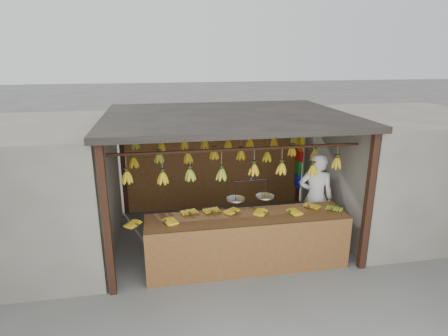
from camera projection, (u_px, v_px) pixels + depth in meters
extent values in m
plane|color=#5B5B57|center=(227.00, 236.00, 7.33)|extent=(80.00, 80.00, 0.00)
cube|color=black|center=(107.00, 223.00, 5.25)|extent=(0.10, 0.10, 2.30)
cube|color=black|center=(368.00, 203.00, 5.92)|extent=(0.10, 0.10, 2.30)
cube|color=black|center=(123.00, 163.00, 8.07)|extent=(0.10, 0.10, 2.30)
cube|color=black|center=(299.00, 155.00, 8.74)|extent=(0.10, 0.10, 2.30)
cube|color=black|center=(227.00, 116.00, 6.64)|extent=(4.30, 3.30, 0.10)
cylinder|color=black|center=(239.00, 149.00, 5.80)|extent=(4.00, 0.05, 0.05)
cylinder|color=black|center=(227.00, 136.00, 6.74)|extent=(4.00, 0.05, 0.05)
cylinder|color=black|center=(218.00, 126.00, 7.68)|extent=(4.00, 0.05, 0.05)
cube|color=brown|center=(215.00, 169.00, 8.48)|extent=(4.00, 0.06, 1.80)
cube|color=slate|center=(20.00, 192.00, 6.39)|extent=(3.00, 3.00, 2.30)
cube|color=slate|center=(401.00, 170.00, 7.60)|extent=(3.00, 3.00, 2.30)
cube|color=brown|center=(247.00, 218.00, 6.07)|extent=(3.29, 0.73, 0.08)
cube|color=brown|center=(252.00, 252.00, 5.85)|extent=(3.29, 0.04, 0.90)
cube|color=black|center=(152.00, 262.00, 5.64)|extent=(0.07, 0.07, 0.82)
cube|color=black|center=(342.00, 244.00, 6.16)|extent=(0.07, 0.07, 0.82)
cube|color=black|center=(152.00, 242.00, 6.24)|extent=(0.07, 0.07, 0.82)
cube|color=black|center=(326.00, 228.00, 6.76)|extent=(0.07, 0.07, 0.82)
ellipsoid|color=gold|center=(138.00, 225.00, 5.68)|extent=(0.30, 0.28, 0.06)
ellipsoid|color=gold|center=(165.00, 223.00, 5.76)|extent=(0.29, 0.25, 0.06)
ellipsoid|color=gold|center=(191.00, 214.00, 6.07)|extent=(0.24, 0.28, 0.06)
ellipsoid|color=gold|center=(213.00, 212.00, 6.14)|extent=(0.23, 0.27, 0.06)
ellipsoid|color=gold|center=(236.00, 213.00, 6.12)|extent=(0.29, 0.30, 0.06)
ellipsoid|color=gold|center=(265.00, 213.00, 6.10)|extent=(0.30, 0.28, 0.06)
ellipsoid|color=gold|center=(290.00, 213.00, 6.11)|extent=(0.28, 0.23, 0.06)
ellipsoid|color=gold|center=(309.00, 207.00, 6.33)|extent=(0.30, 0.29, 0.06)
ellipsoid|color=#92A523|center=(333.00, 210.00, 6.22)|extent=(0.29, 0.30, 0.06)
ellipsoid|color=gold|center=(127.00, 177.00, 5.64)|extent=(0.16, 0.16, 0.28)
ellipsoid|color=gold|center=(163.00, 178.00, 5.71)|extent=(0.16, 0.16, 0.28)
ellipsoid|color=#92A523|center=(190.00, 175.00, 5.79)|extent=(0.16, 0.16, 0.28)
ellipsoid|color=#92A523|center=(221.00, 175.00, 5.86)|extent=(0.16, 0.16, 0.28)
ellipsoid|color=gold|center=(254.00, 170.00, 5.96)|extent=(0.16, 0.16, 0.28)
ellipsoid|color=gold|center=(281.00, 169.00, 6.00)|extent=(0.16, 0.16, 0.28)
ellipsoid|color=gold|center=(313.00, 170.00, 6.17)|extent=(0.16, 0.16, 0.28)
ellipsoid|color=gold|center=(337.00, 163.00, 6.23)|extent=(0.16, 0.16, 0.28)
ellipsoid|color=gold|center=(134.00, 163.00, 6.59)|extent=(0.16, 0.16, 0.28)
ellipsoid|color=#92A523|center=(159.00, 158.00, 6.62)|extent=(0.16, 0.16, 0.28)
ellipsoid|color=gold|center=(188.00, 158.00, 6.73)|extent=(0.16, 0.16, 0.28)
ellipsoid|color=gold|center=(214.00, 154.00, 6.80)|extent=(0.16, 0.16, 0.28)
ellipsoid|color=gold|center=(241.00, 155.00, 6.91)|extent=(0.16, 0.16, 0.28)
ellipsoid|color=gold|center=(267.00, 157.00, 6.99)|extent=(0.16, 0.16, 0.28)
ellipsoid|color=gold|center=(292.00, 151.00, 7.07)|extent=(0.16, 0.16, 0.28)
ellipsoid|color=gold|center=(315.00, 154.00, 7.13)|extent=(0.16, 0.16, 0.28)
ellipsoid|color=#92A523|center=(135.00, 145.00, 7.48)|extent=(0.16, 0.16, 0.28)
ellipsoid|color=gold|center=(161.00, 147.00, 7.61)|extent=(0.16, 0.16, 0.28)
ellipsoid|color=gold|center=(185.00, 145.00, 7.69)|extent=(0.16, 0.16, 0.28)
ellipsoid|color=gold|center=(205.00, 144.00, 7.71)|extent=(0.16, 0.16, 0.28)
ellipsoid|color=gold|center=(228.00, 145.00, 7.80)|extent=(0.16, 0.16, 0.28)
ellipsoid|color=gold|center=(250.00, 143.00, 7.92)|extent=(0.16, 0.16, 0.28)
ellipsoid|color=gold|center=(274.00, 142.00, 8.04)|extent=(0.16, 0.16, 0.28)
ellipsoid|color=#92A523|center=(294.00, 140.00, 8.08)|extent=(0.16, 0.16, 0.28)
cylinder|color=black|center=(251.00, 165.00, 5.92)|extent=(0.02, 0.02, 0.53)
cylinder|color=black|center=(251.00, 181.00, 5.99)|extent=(0.54, 0.06, 0.02)
cylinder|color=silver|center=(236.00, 199.00, 6.03)|extent=(0.29, 0.29, 0.02)
cylinder|color=silver|center=(265.00, 197.00, 6.14)|extent=(0.29, 0.29, 0.02)
imported|color=white|center=(315.00, 198.00, 6.95)|extent=(0.73, 0.61, 1.71)
cube|color=yellow|center=(300.00, 143.00, 8.50)|extent=(0.08, 0.26, 0.34)
cube|color=red|center=(299.00, 154.00, 8.57)|extent=(0.08, 0.26, 0.34)
cube|color=#199926|center=(298.00, 167.00, 8.67)|extent=(0.08, 0.26, 0.34)
cube|color=#1426BF|center=(298.00, 179.00, 8.76)|extent=(0.08, 0.26, 0.34)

